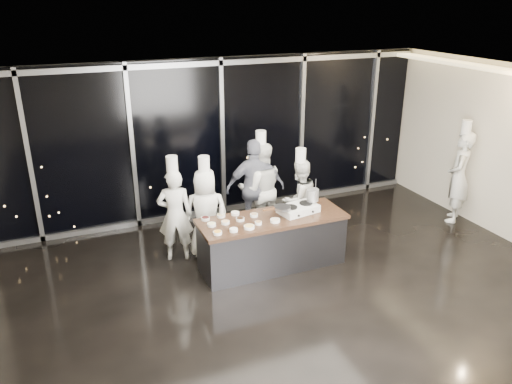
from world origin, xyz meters
TOP-DOWN VIEW (x-y plane):
  - ground at (0.00, 0.00)m, footprint 9.00×9.00m
  - room_shell at (0.18, 0.00)m, footprint 9.02×7.02m
  - window_wall at (0.00, 3.43)m, footprint 8.90×0.11m
  - demo_counter at (0.00, 0.90)m, footprint 2.46×0.86m
  - stove at (0.49, 0.92)m, footprint 0.71×0.51m
  - frying_pan at (0.15, 0.85)m, footprint 0.50×0.32m
  - stock_pot at (0.79, 0.99)m, footprint 0.24×0.24m
  - prep_bowls at (-0.62, 0.91)m, footprint 1.17×0.74m
  - squeeze_bottle at (-0.76, 1.24)m, footprint 0.07×0.07m
  - chef_far_left at (-1.42, 1.78)m, footprint 0.68×0.54m
  - chef_left at (-0.90, 1.71)m, footprint 0.89×0.70m
  - chef_center at (0.33, 2.19)m, footprint 0.97×0.81m
  - guest at (0.21, 2.14)m, footprint 1.17×0.68m
  - chef_right at (0.91, 1.71)m, footprint 0.85×0.72m
  - chef_side at (4.20, 1.19)m, footprint 0.80×0.79m

SIDE VIEW (x-z plane):
  - ground at x=0.00m, z-range 0.00..0.00m
  - demo_counter at x=0.00m, z-range 0.00..0.90m
  - chef_right at x=0.91m, z-range -0.10..1.65m
  - chef_left at x=-0.90m, z-range -0.10..1.72m
  - chef_far_left at x=-1.42m, z-range -0.09..1.77m
  - chef_center at x=0.33m, z-range -0.11..1.91m
  - prep_bowls at x=-0.62m, z-range 0.90..0.95m
  - guest at x=0.21m, z-range 0.00..1.88m
  - chef_side at x=4.20m, z-range -0.10..1.99m
  - stove at x=0.49m, z-range 0.89..1.03m
  - squeeze_bottle at x=-0.76m, z-range 0.89..1.15m
  - frying_pan at x=0.15m, z-range 1.04..1.09m
  - stock_pot at x=0.79m, z-range 1.04..1.25m
  - window_wall at x=0.00m, z-range 0.00..3.20m
  - room_shell at x=0.18m, z-range 0.64..3.85m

